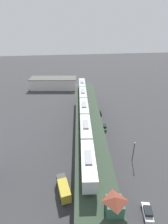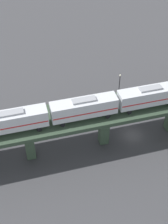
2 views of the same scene
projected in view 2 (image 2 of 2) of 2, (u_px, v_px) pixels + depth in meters
ground_plane at (132, 135)px, 66.19m from camera, size 400.00×400.00×0.00m
elevated_viaduct at (137, 108)px, 61.12m from camera, size 18.22×92.37×9.00m
subway_train at (84, 108)px, 55.32m from camera, size 9.49×62.34×4.45m
street_car_green at (49, 125)px, 67.13m from camera, size 2.97×4.73×1.89m
street_lamp at (119, 85)px, 72.81m from camera, size 0.44×0.44×6.94m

